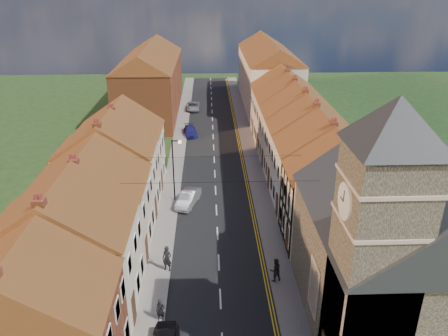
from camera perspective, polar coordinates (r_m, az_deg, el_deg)
The scene contains 24 objects.
road at distance 50.73m, azimuth -1.29°, elevation 1.10°, with size 7.00×90.00×0.02m, color black.
pavement_left at distance 50.85m, azimuth -6.25°, elevation 1.07°, with size 1.80×90.00×0.12m, color #9D968F.
pavement_right at distance 50.96m, azimuth 3.66°, elevation 1.22°, with size 1.80×90.00×0.12m, color #9D968F.
church at distance 26.28m, azimuth 20.80°, elevation -9.14°, with size 11.25×14.25×15.20m.
cottage_r_tudor at distance 34.58m, azimuth 14.71°, elevation -2.85°, with size 8.30×5.20×9.00m.
cottage_r_white_near at distance 39.30m, azimuth 12.64°, elevation 0.65°, with size 8.30×6.00×9.00m.
cottage_r_cream_mid at distance 44.17m, azimuth 10.98°, elevation 3.39°, with size 8.30×5.20×9.00m.
cottage_r_pink at distance 49.16m, azimuth 9.64°, elevation 5.56°, with size 8.30×6.00×9.00m.
cottage_r_white_far at distance 54.22m, azimuth 8.54°, elevation 7.34°, with size 8.30×5.20×9.00m.
cottage_r_cream_far at distance 59.35m, azimuth 7.63°, elevation 8.80°, with size 8.30×6.00×9.00m.
cottage_l_brick_near at distance 24.03m, azimuth -23.94°, elevation -17.59°, with size 8.30×5.70×8.80m.
cottage_l_cream at distance 28.28m, azimuth -19.97°, elevation -9.79°, with size 8.30×6.30×9.10m.
cottage_l_white at distance 33.65m, azimuth -16.90°, elevation -4.07°, with size 8.30×6.90×8.80m.
cottage_l_brick_mid at distance 38.94m, azimuth -14.86°, elevation 0.28°, with size 8.30×5.70×9.10m.
cottage_l_pink at distance 44.27m, azimuth -13.35°, elevation 3.07°, with size 8.30×6.30×8.80m.
block_right_far at distance 73.92m, azimuth 5.73°, elevation 12.46°, with size 8.30×24.20×10.50m.
block_left_far at distance 68.90m, azimuth -9.54°, elevation 11.44°, with size 8.30×24.20×10.50m.
lamppost at distance 40.27m, azimuth -6.52°, elevation 0.21°, with size 0.88×0.15×6.00m.
car_mid at distance 40.69m, azimuth -4.71°, elevation -3.96°, with size 1.37×3.92×1.29m, color #A2A3A9.
car_far at distance 58.77m, azimuth -4.40°, elevation 4.81°, with size 1.58×3.88×1.13m, color navy.
car_distant at distance 70.45m, azimuth -4.06°, elevation 8.04°, with size 1.98×4.30×1.20m, color #AEB3B6.
pedestrian_left at distance 28.14m, azimuth -8.30°, elevation -17.92°, with size 0.55×0.36×1.51m, color black.
pedestrian_right at distance 30.98m, azimuth 6.70°, elevation -13.07°, with size 0.85×0.66×1.75m, color black.
pedestrian_left_b at distance 31.93m, azimuth -7.45°, elevation -11.65°, with size 0.71×0.46×1.94m, color black.
Camera 1 is at (-0.62, -16.88, 19.41)m, focal length 35.00 mm.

